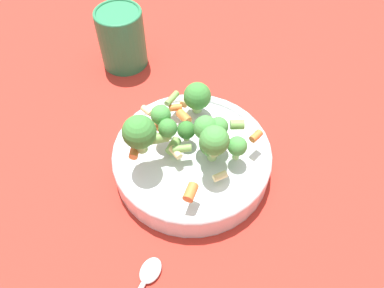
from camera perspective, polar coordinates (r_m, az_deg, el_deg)
name	(u,v)px	position (r m, az deg, el deg)	size (l,w,h in m)	color
ground_plane	(192,167)	(0.59, 0.00, -3.49)	(3.00, 3.00, 0.00)	#B72D23
bowl	(192,158)	(0.57, 0.00, -2.11)	(0.24, 0.24, 0.05)	silver
pasta_salad	(189,128)	(0.52, -0.43, 2.43)	(0.18, 0.18, 0.09)	#8CB766
cup	(122,38)	(0.73, -10.66, 15.65)	(0.09, 0.09, 0.11)	#2D7F51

